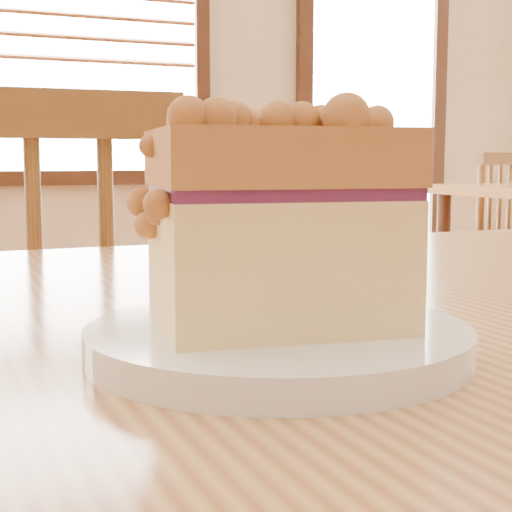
{
  "coord_description": "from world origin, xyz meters",
  "views": [
    {
      "loc": [
        -0.4,
        -0.39,
        0.86
      ],
      "look_at": [
        -0.22,
        0.01,
        0.8
      ],
      "focal_mm": 55.0,
      "sensor_mm": 36.0,
      "label": 1
    }
  ],
  "objects": [
    {
      "name": "cake_slice",
      "position": [
        -0.22,
        -0.02,
        0.83
      ],
      "size": [
        0.15,
        0.12,
        0.12
      ],
      "rotation": [
        0.0,
        0.0,
        -0.15
      ],
      "color": "#FAE08D",
      "rests_on": "plate"
    },
    {
      "name": "cafe_table_main",
      "position": [
        -0.11,
        0.16,
        0.65
      ],
      "size": [
        1.21,
        0.81,
        0.75
      ],
      "rotation": [
        0.0,
        0.0,
        -0.0
      ],
      "color": "#BD8849",
      "rests_on": "ground"
    },
    {
      "name": "entry_door",
      "position": [
        2.3,
        3.98,
        1.2
      ],
      "size": [
        1.08,
        0.06,
        2.29
      ],
      "color": "white",
      "rests_on": "ground"
    },
    {
      "name": "cafe_chair_second",
      "position": [
        2.16,
        2.78,
        0.46
      ],
      "size": [
        0.51,
        0.51,
        0.9
      ],
      "rotation": [
        0.0,
        0.0,
        3.46
      ],
      "color": "brown",
      "rests_on": "ground"
    },
    {
      "name": "plate",
      "position": [
        -0.22,
        -0.02,
        0.76
      ],
      "size": [
        0.21,
        0.21,
        0.02
      ],
      "color": "white",
      "rests_on": "cafe_table_main"
    },
    {
      "name": "cafe_chair_main",
      "position": [
        -0.26,
        0.79,
        0.48
      ],
      "size": [
        0.44,
        0.44,
        0.96
      ],
      "rotation": [
        0.0,
        0.0,
        3.11
      ],
      "color": "brown",
      "rests_on": "ground"
    }
  ]
}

